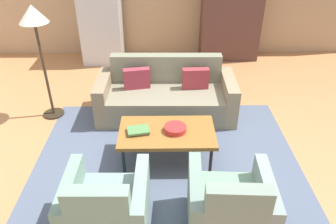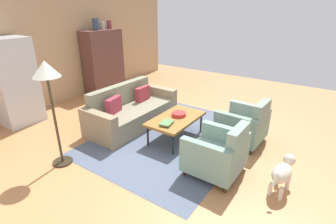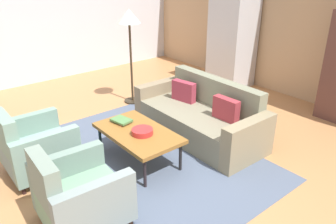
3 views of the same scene
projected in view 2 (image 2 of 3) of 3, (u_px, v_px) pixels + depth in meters
ground_plane at (178, 134)px, 5.27m from camera, size 10.29×10.29×0.00m
wall_back at (58, 49)px, 6.65m from camera, size 8.58×0.12×2.80m
area_rug at (174, 137)px, 5.13m from camera, size 3.40×2.60×0.01m
couch at (130, 112)px, 5.61m from camera, size 2.11×0.93×0.86m
coffee_table at (176, 119)px, 4.95m from camera, size 1.20×0.70×0.45m
armchair_left at (219, 155)px, 3.91m from camera, size 0.81×0.81×0.88m
armchair_right at (245, 126)px, 4.82m from camera, size 0.84×0.84×0.88m
fruit_bowl at (179, 114)px, 5.00m from camera, size 0.28×0.28×0.07m
book_stack at (167, 123)px, 4.64m from camera, size 0.30×0.24×0.05m
cabinet at (103, 62)px, 7.56m from camera, size 1.20×0.51×1.80m
vase_tall at (96, 24)px, 7.03m from camera, size 0.17×0.17×0.32m
vase_round at (103, 25)px, 7.24m from camera, size 0.13×0.13×0.22m
vase_small at (109, 25)px, 7.43m from camera, size 0.13×0.13×0.24m
refrigerator at (14, 82)px, 5.48m from camera, size 0.80×0.73×1.85m
floor_lamp at (47, 79)px, 3.76m from camera, size 0.40×0.40×1.72m
dog at (283, 172)px, 3.55m from camera, size 0.71×0.29×0.48m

